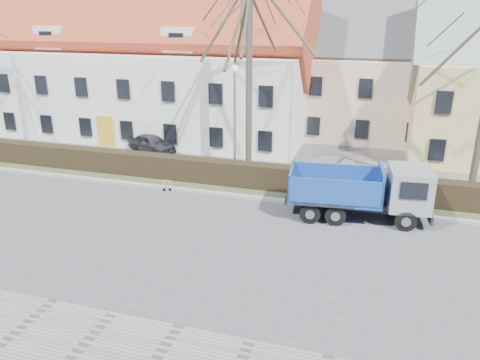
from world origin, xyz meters
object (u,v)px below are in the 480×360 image
(dump_truck, at_px, (353,191))
(parked_car_a, at_px, (152,144))
(streetlight, at_px, (235,124))
(cart_frame, at_px, (163,185))

(dump_truck, distance_m, parked_car_a, 15.27)
(dump_truck, bearing_deg, streetlight, 147.43)
(dump_truck, distance_m, cart_frame, 9.83)
(dump_truck, distance_m, streetlight, 7.70)
(streetlight, relative_size, parked_car_a, 1.73)
(dump_truck, height_order, parked_car_a, dump_truck)
(dump_truck, relative_size, parked_car_a, 1.75)
(dump_truck, xyz_separation_m, parked_car_a, (-13.63, 6.86, -0.67))
(streetlight, distance_m, cart_frame, 5.07)
(parked_car_a, bearing_deg, streetlight, -93.44)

